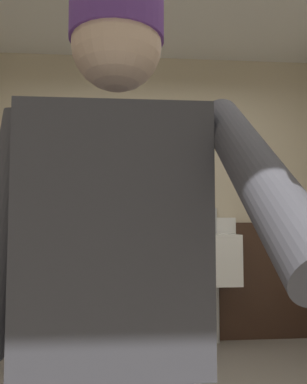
{
  "coord_description": "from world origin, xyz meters",
  "views": [
    {
      "loc": [
        -0.25,
        -1.7,
        1.15
      ],
      "look_at": [
        -0.14,
        -0.24,
        1.25
      ],
      "focal_mm": 34.43,
      "sensor_mm": 36.0,
      "label": 1
    }
  ],
  "objects_px": {
    "urinal_left": "(137,259)",
    "urinal_middle": "(218,258)",
    "person": "(115,294)",
    "soap_dispenser": "(60,203)"
  },
  "relations": [
    {
      "from": "urinal_middle",
      "to": "urinal_left",
      "type": "bearing_deg",
      "value": 180.0
    },
    {
      "from": "urinal_left",
      "to": "urinal_middle",
      "type": "relative_size",
      "value": 1.0
    },
    {
      "from": "urinal_left",
      "to": "soap_dispenser",
      "type": "distance_m",
      "value": 0.88
    },
    {
      "from": "urinal_left",
      "to": "soap_dispenser",
      "type": "xyz_separation_m",
      "value": [
        -0.71,
        0.12,
        0.5
      ]
    },
    {
      "from": "urinal_middle",
      "to": "soap_dispenser",
      "type": "distance_m",
      "value": 1.55
    },
    {
      "from": "urinal_middle",
      "to": "soap_dispenser",
      "type": "relative_size",
      "value": 6.89
    },
    {
      "from": "urinal_left",
      "to": "urinal_middle",
      "type": "height_order",
      "value": "same"
    },
    {
      "from": "urinal_left",
      "to": "person",
      "type": "xyz_separation_m",
      "value": [
        -0.13,
        -2.49,
        0.2
      ]
    },
    {
      "from": "urinal_middle",
      "to": "soap_dispenser",
      "type": "height_order",
      "value": "soap_dispenser"
    },
    {
      "from": "person",
      "to": "soap_dispenser",
      "type": "xyz_separation_m",
      "value": [
        -0.58,
        2.61,
        0.31
      ]
    }
  ]
}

